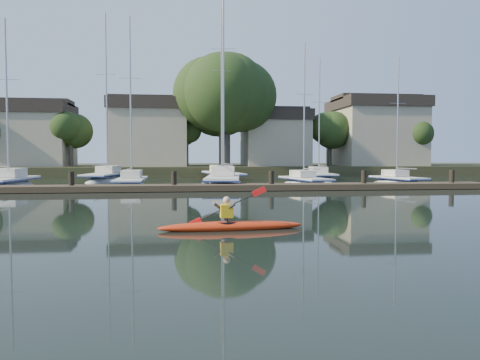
{
  "coord_description": "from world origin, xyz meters",
  "views": [
    {
      "loc": [
        -2.52,
        -14.56,
        2.14
      ],
      "look_at": [
        -0.3,
        3.3,
        1.2
      ],
      "focal_mm": 35.0,
      "sensor_mm": 36.0,
      "label": 1
    }
  ],
  "objects": [
    {
      "name": "sailboat_3",
      "position": [
        6.39,
        18.63,
        -0.17
      ],
      "size": [
        3.13,
        7.34,
        11.48
      ],
      "rotation": [
        0.0,
        0.0,
        0.18
      ],
      "color": "silver",
      "rests_on": "ground"
    },
    {
      "name": "dock",
      "position": [
        0.0,
        14.0,
        0.2
      ],
      "size": [
        34.0,
        2.0,
        1.8
      ],
      "color": "#403724",
      "rests_on": "ground"
    },
    {
      "name": "ground",
      "position": [
        0.0,
        0.0,
        0.0
      ],
      "size": [
        160.0,
        160.0,
        0.0
      ],
      "primitive_type": "plane",
      "color": "black",
      "rests_on": "ground"
    },
    {
      "name": "sailboat_0",
      "position": [
        -14.2,
        18.58,
        -0.21
      ],
      "size": [
        2.66,
        8.1,
        12.68
      ],
      "rotation": [
        0.0,
        0.0,
        -0.05
      ],
      "color": "silver",
      "rests_on": "ground"
    },
    {
      "name": "sailboat_5",
      "position": [
        -8.94,
        26.65,
        -0.19
      ],
      "size": [
        3.69,
        9.67,
        15.62
      ],
      "rotation": [
        0.0,
        0.0,
        -0.16
      ],
      "color": "silver",
      "rests_on": "ground"
    },
    {
      "name": "sailboat_4",
      "position": [
        13.64,
        18.84,
        -0.17
      ],
      "size": [
        2.94,
        6.47,
        10.61
      ],
      "rotation": [
        0.0,
        0.0,
        0.18
      ],
      "color": "silver",
      "rests_on": "ground"
    },
    {
      "name": "kayak",
      "position": [
        -1.14,
        -1.24,
        0.16
      ],
      "size": [
        4.27,
        0.83,
        1.36
      ],
      "rotation": [
        0.0,
        0.0,
        0.06
      ],
      "color": "#CC3F0F",
      "rests_on": "ground"
    },
    {
      "name": "shore",
      "position": [
        1.61,
        40.29,
        3.23
      ],
      "size": [
        90.0,
        25.25,
        12.75
      ],
      "color": "#243018",
      "rests_on": "ground"
    },
    {
      "name": "sailboat_7",
      "position": [
        9.78,
        26.33,
        -0.18
      ],
      "size": [
        2.31,
        7.56,
        12.06
      ],
      "rotation": [
        0.0,
        0.0,
        -0.05
      ],
      "color": "silver",
      "rests_on": "ground"
    },
    {
      "name": "sailboat_1",
      "position": [
        -6.03,
        18.57,
        -0.18
      ],
      "size": [
        2.0,
        7.94,
        12.96
      ],
      "rotation": [
        0.0,
        0.0,
        0.01
      ],
      "color": "silver",
      "rests_on": "ground"
    },
    {
      "name": "sailboat_6",
      "position": [
        1.12,
        27.44,
        -0.19
      ],
      "size": [
        3.78,
        10.74,
        16.74
      ],
      "rotation": [
        0.0,
        0.0,
        0.15
      ],
      "color": "silver",
      "rests_on": "ground"
    },
    {
      "name": "sailboat_2",
      "position": [
        0.41,
        18.57,
        -0.21
      ],
      "size": [
        3.61,
        10.29,
        16.68
      ],
      "rotation": [
        0.0,
        0.0,
        -0.13
      ],
      "color": "silver",
      "rests_on": "ground"
    }
  ]
}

